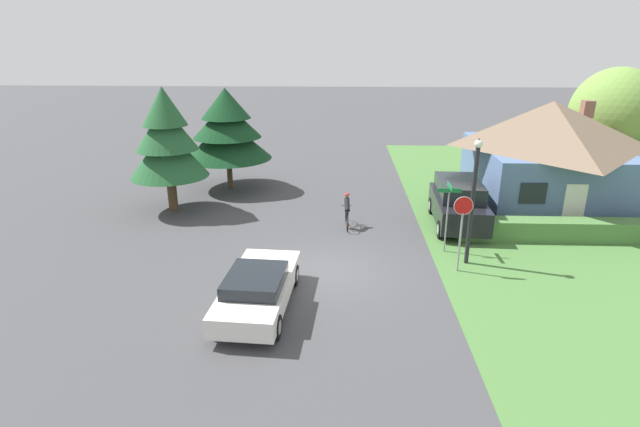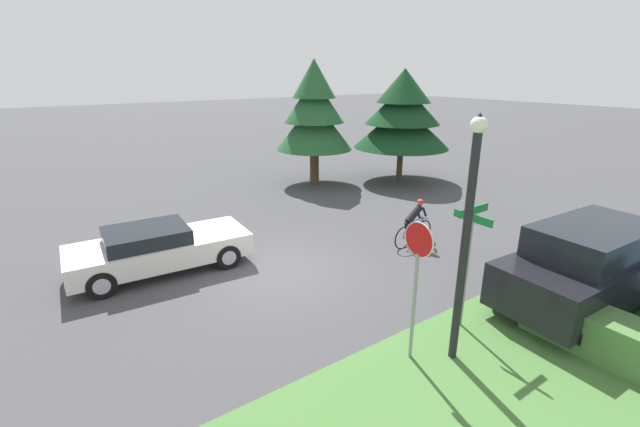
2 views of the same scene
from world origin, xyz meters
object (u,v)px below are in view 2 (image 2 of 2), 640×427
cyclist (414,224)px  conifer_tall_far (403,114)px  street_name_sign (470,245)px  conifer_tall_near (314,112)px  street_lamp (467,230)px  stop_sign (417,266)px  parked_suv_right (586,267)px  sedan_left_lane (158,248)px

cyclist → conifer_tall_far: bearing=45.0°
street_name_sign → conifer_tall_near: 12.84m
cyclist → conifer_tall_near: conifer_tall_near is taller
street_lamp → conifer_tall_near: bearing=156.7°
street_name_sign → cyclist: bearing=146.3°
stop_sign → parked_suv_right: bearing=-101.3°
stop_sign → street_lamp: street_lamp is taller
parked_suv_right → conifer_tall_near: (-13.07, 1.45, 2.42)m
street_name_sign → conifer_tall_near: size_ratio=0.47×
sedan_left_lane → cyclist: cyclist is taller
conifer_tall_far → cyclist: bearing=-42.3°
parked_suv_right → conifer_tall_near: conifer_tall_near is taller
street_name_sign → conifer_tall_far: 13.07m
cyclist → street_name_sign: street_name_sign is taller
sedan_left_lane → stop_sign: 7.31m
cyclist → street_name_sign: 4.64m
sedan_left_lane → conifer_tall_near: size_ratio=0.83×
sedan_left_lane → street_lamp: (7.09, 3.52, 1.95)m
parked_suv_right → conifer_tall_far: conifer_tall_far is taller
sedan_left_lane → street_name_sign: street_name_sign is taller
stop_sign → street_lamp: size_ratio=0.60×
sedan_left_lane → cyclist: bearing=-17.5°
parked_suv_right → stop_sign: bearing=171.2°
parked_suv_right → street_lamp: 4.29m
sedan_left_lane → street_name_sign: (6.49, 4.55, 1.20)m
street_lamp → conifer_tall_near: (-12.57, 5.40, 0.81)m
cyclist → parked_suv_right: size_ratio=0.37×
street_name_sign → street_lamp: bearing=-59.7°
stop_sign → conifer_tall_far: conifer_tall_far is taller
stop_sign → conifer_tall_far: (-10.19, 9.93, 1.33)m
parked_suv_right → stop_sign: 4.81m
sedan_left_lane → street_lamp: bearing=-59.7°
street_lamp → conifer_tall_near: 13.71m
street_lamp → conifer_tall_far: conifer_tall_far is taller
sedan_left_lane → parked_suv_right: size_ratio=1.04×
sedan_left_lane → street_name_sign: size_ratio=1.77×
stop_sign → cyclist: bearing=-46.8°
street_lamp → street_name_sign: (-0.60, 1.03, -0.75)m
street_lamp → conifer_tall_near: conifer_tall_near is taller
cyclist → stop_sign: size_ratio=0.62×
sedan_left_lane → cyclist: (2.75, 7.03, 0.04)m
sedan_left_lane → stop_sign: bearing=-62.8°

